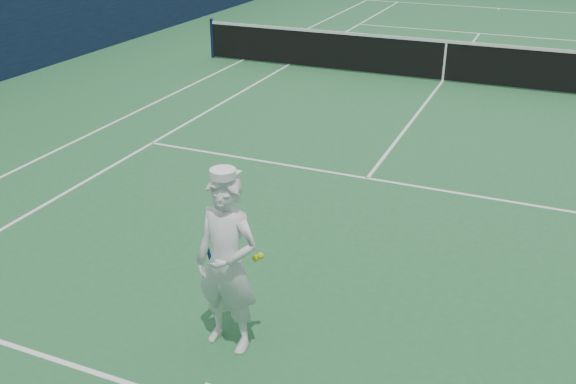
# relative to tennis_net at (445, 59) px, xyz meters

# --- Properties ---
(ground) EXTENTS (80.00, 80.00, 0.00)m
(ground) POSITION_rel_tennis_net_xyz_m (0.00, 0.00, -0.55)
(ground) COLOR #256235
(ground) RESTS_ON ground
(court_markings) EXTENTS (11.03, 23.83, 0.01)m
(court_markings) POSITION_rel_tennis_net_xyz_m (0.00, 0.00, -0.55)
(court_markings) COLOR white
(court_markings) RESTS_ON ground
(tennis_net) EXTENTS (12.88, 0.09, 1.07)m
(tennis_net) POSITION_rel_tennis_net_xyz_m (0.00, 0.00, 0.00)
(tennis_net) COLOR #141E4C
(tennis_net) RESTS_ON ground
(tennis_player) EXTENTS (0.77, 0.55, 1.93)m
(tennis_player) POSITION_rel_tennis_net_xyz_m (-0.09, -10.97, 0.39)
(tennis_player) COLOR white
(tennis_player) RESTS_ON ground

